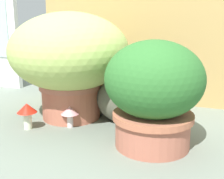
{
  "coord_description": "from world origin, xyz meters",
  "views": [
    {
      "loc": [
        0.58,
        -1.15,
        0.5
      ],
      "look_at": [
        0.12,
        0.06,
        0.18
      ],
      "focal_mm": 47.08,
      "sensor_mm": 36.0,
      "label": 1
    }
  ],
  "objects_px": {
    "leafy_planter": "(154,91)",
    "mushroom_ornament_pink": "(70,112)",
    "cat": "(125,98)",
    "grass_planter": "(70,57)",
    "mushroom_ornament_red": "(27,111)"
  },
  "relations": [
    {
      "from": "leafy_planter",
      "to": "mushroom_ornament_pink",
      "type": "bearing_deg",
      "value": 171.21
    },
    {
      "from": "leafy_planter",
      "to": "cat",
      "type": "xyz_separation_m",
      "value": [
        -0.18,
        0.21,
        -0.1
      ]
    },
    {
      "from": "grass_planter",
      "to": "mushroom_ornament_red",
      "type": "height_order",
      "value": "grass_planter"
    },
    {
      "from": "mushroom_ornament_red",
      "to": "leafy_planter",
      "type": "bearing_deg",
      "value": 2.41
    },
    {
      "from": "cat",
      "to": "mushroom_ornament_pink",
      "type": "relative_size",
      "value": 3.65
    },
    {
      "from": "cat",
      "to": "mushroom_ornament_red",
      "type": "distance_m",
      "value": 0.46
    },
    {
      "from": "grass_planter",
      "to": "mushroom_ornament_pink",
      "type": "height_order",
      "value": "grass_planter"
    },
    {
      "from": "leafy_planter",
      "to": "mushroom_ornament_pink",
      "type": "relative_size",
      "value": 4.09
    },
    {
      "from": "grass_planter",
      "to": "cat",
      "type": "distance_m",
      "value": 0.34
    },
    {
      "from": "mushroom_ornament_red",
      "to": "mushroom_ornament_pink",
      "type": "distance_m",
      "value": 0.19
    },
    {
      "from": "grass_planter",
      "to": "leafy_planter",
      "type": "bearing_deg",
      "value": -22.53
    },
    {
      "from": "cat",
      "to": "mushroom_ornament_red",
      "type": "height_order",
      "value": "cat"
    },
    {
      "from": "grass_planter",
      "to": "mushroom_ornament_red",
      "type": "bearing_deg",
      "value": -116.56
    },
    {
      "from": "cat",
      "to": "mushroom_ornament_red",
      "type": "bearing_deg",
      "value": -148.47
    },
    {
      "from": "leafy_planter",
      "to": "mushroom_ornament_red",
      "type": "bearing_deg",
      "value": -177.59
    }
  ]
}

